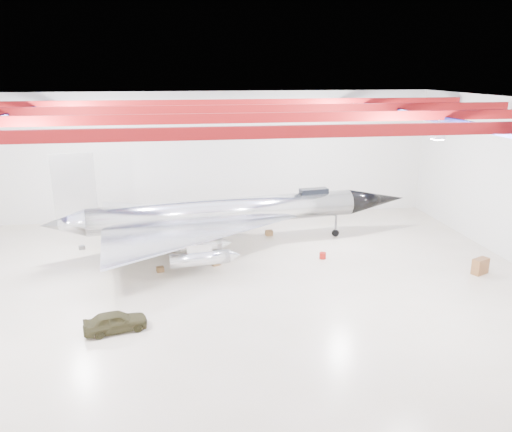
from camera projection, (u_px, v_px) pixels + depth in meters
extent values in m
plane|color=beige|center=(222.00, 285.00, 30.76)|extent=(40.00, 40.00, 0.00)
plane|color=silver|center=(205.00, 156.00, 43.42)|extent=(40.00, 0.00, 40.00)
plane|color=#0A0F38|center=(218.00, 102.00, 27.64)|extent=(40.00, 40.00, 0.00)
cube|color=maroon|center=(237.00, 133.00, 19.28)|extent=(39.50, 0.25, 0.50)
cube|color=maroon|center=(223.00, 118.00, 24.97)|extent=(39.50, 0.25, 0.50)
cube|color=maroon|center=(214.00, 109.00, 30.66)|extent=(39.50, 0.25, 0.50)
cube|color=maroon|center=(208.00, 103.00, 36.34)|extent=(39.50, 0.25, 0.50)
cube|color=#0B0F43|center=(419.00, 116.00, 29.67)|extent=(0.25, 29.50, 0.40)
cube|color=silver|center=(438.00, 136.00, 23.80)|extent=(0.55, 0.55, 0.25)
cube|color=silver|center=(56.00, 119.00, 32.22)|extent=(0.55, 0.55, 0.25)
cube|color=silver|center=(353.00, 114.00, 35.17)|extent=(0.55, 0.55, 0.25)
cylinder|color=silver|center=(226.00, 212.00, 36.53)|extent=(19.71, 4.41, 1.96)
cone|color=black|center=(376.00, 200.00, 39.78)|extent=(5.11, 2.56, 1.96)
cone|color=silver|center=(63.00, 224.00, 33.54)|extent=(3.17, 2.32, 1.96)
cube|color=silver|center=(74.00, 186.00, 33.08)|extent=(2.74, 0.46, 4.41)
cube|color=black|center=(314.00, 192.00, 38.06)|extent=(2.24, 1.05, 0.49)
cylinder|color=silver|center=(200.00, 259.00, 31.17)|extent=(3.81, 1.34, 0.88)
cylinder|color=silver|center=(194.00, 246.00, 33.43)|extent=(3.81, 1.34, 0.88)
cylinder|color=silver|center=(181.00, 221.00, 38.85)|extent=(3.81, 1.34, 0.88)
cylinder|color=silver|center=(177.00, 213.00, 41.11)|extent=(3.81, 1.34, 0.88)
cylinder|color=#59595B|center=(336.00, 226.00, 39.40)|extent=(0.18, 0.18, 1.77)
cylinder|color=black|center=(335.00, 233.00, 39.57)|extent=(0.57, 0.28, 0.55)
cylinder|color=#59595B|center=(178.00, 252.00, 33.76)|extent=(0.18, 0.18, 1.77)
cylinder|color=black|center=(179.00, 260.00, 33.93)|extent=(0.57, 0.28, 0.55)
cylinder|color=#59595B|center=(170.00, 230.00, 38.28)|extent=(0.18, 0.18, 1.77)
cylinder|color=black|center=(170.00, 238.00, 38.45)|extent=(0.57, 0.28, 0.55)
imported|color=#34301A|center=(115.00, 321.00, 25.16)|extent=(3.35, 1.95, 1.07)
cube|color=brown|center=(480.00, 266.00, 32.27)|extent=(1.27, 0.99, 1.04)
cube|color=olive|center=(160.00, 269.00, 32.69)|extent=(0.55, 0.48, 0.33)
cube|color=maroon|center=(157.00, 236.00, 39.26)|extent=(0.61, 0.55, 0.35)
cylinder|color=#59595B|center=(219.00, 258.00, 34.48)|extent=(0.68, 0.68, 0.48)
cube|color=olive|center=(269.00, 233.00, 39.85)|extent=(0.60, 0.50, 0.40)
cube|color=#59595B|center=(82.00, 248.00, 36.74)|extent=(0.50, 0.46, 0.28)
cylinder|color=maroon|center=(323.00, 256.00, 34.95)|extent=(0.56, 0.56, 0.42)
cube|color=olive|center=(216.00, 262.00, 33.76)|extent=(0.68, 0.62, 0.38)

